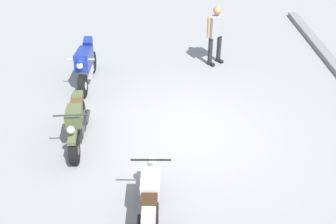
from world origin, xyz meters
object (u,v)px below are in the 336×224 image
(motorcycle_silver_cruiser, at_px, (150,203))
(motorcycle_blue_sportbike, at_px, (86,64))
(motorcycle_olive_vintage, at_px, (77,124))
(person_in_gray_shirt, at_px, (216,31))

(motorcycle_silver_cruiser, bearing_deg, motorcycle_blue_sportbike, 21.16)
(motorcycle_silver_cruiser, distance_m, motorcycle_blue_sportbike, 5.32)
(motorcycle_olive_vintage, xyz_separation_m, person_in_gray_shirt, (-3.61, 3.57, 0.52))
(motorcycle_olive_vintage, relative_size, motorcycle_blue_sportbike, 1.00)
(motorcycle_silver_cruiser, relative_size, person_in_gray_shirt, 1.20)
(motorcycle_olive_vintage, height_order, person_in_gray_shirt, person_in_gray_shirt)
(motorcycle_silver_cruiser, distance_m, person_in_gray_shirt, 6.41)
(motorcycle_silver_cruiser, bearing_deg, motorcycle_olive_vintage, 35.51)
(motorcycle_blue_sportbike, xyz_separation_m, person_in_gray_shirt, (-1.01, 3.65, 0.41))
(motorcycle_olive_vintage, distance_m, motorcycle_blue_sportbike, 2.60)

